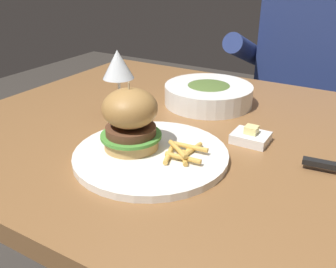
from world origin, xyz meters
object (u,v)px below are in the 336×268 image
butter_dish (250,137)px  diner_person (305,111)px  main_plate (151,155)px  soup_bowl (208,94)px  burger_sandwich (130,119)px  wine_glass (118,66)px

butter_dish → diner_person: diner_person is taller
main_plate → soup_bowl: bearing=95.9°
soup_bowl → diner_person: bearing=74.4°
burger_sandwich → diner_person: bearing=79.4°
wine_glass → burger_sandwich: bearing=-46.8°
burger_sandwich → butter_dish: 0.25m
soup_bowl → main_plate: bearing=-84.1°
main_plate → butter_dish: 0.21m
burger_sandwich → diner_person: diner_person is taller
main_plate → wine_glass: bearing=141.0°
wine_glass → diner_person: bearing=66.9°
wine_glass → main_plate: bearing=-39.0°
main_plate → soup_bowl: (-0.03, 0.33, 0.02)m
burger_sandwich → soup_bowl: size_ratio=0.57×
main_plate → burger_sandwich: 0.08m
soup_bowl → diner_person: 0.61m
butter_dish → soup_bowl: 0.24m
butter_dish → diner_person: (-0.02, 0.72, -0.19)m
soup_bowl → butter_dish: bearing=-43.5°
burger_sandwich → butter_dish: (0.18, 0.16, -0.06)m
wine_glass → butter_dish: size_ratio=2.15×
burger_sandwich → diner_person: (0.16, 0.88, -0.25)m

